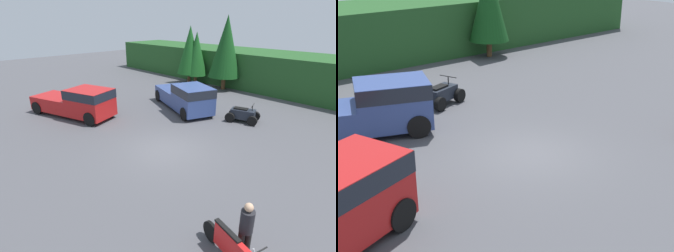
{
  "view_description": "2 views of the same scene",
  "coord_description": "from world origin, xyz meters",
  "views": [
    {
      "loc": [
        8.67,
        -7.94,
        6.13
      ],
      "look_at": [
        -0.54,
        0.7,
        0.95
      ],
      "focal_mm": 28.0,
      "sensor_mm": 36.0,
      "label": 1
    },
    {
      "loc": [
        -9.97,
        -10.54,
        6.84
      ],
      "look_at": [
        -0.54,
        0.7,
        0.95
      ],
      "focal_mm": 50.0,
      "sensor_mm": 36.0,
      "label": 2
    }
  ],
  "objects": [
    {
      "name": "pickup_truck_second",
      "position": [
        -3.51,
        5.23,
        1.05
      ],
      "size": [
        6.26,
        4.03,
        1.99
      ],
      "rotation": [
        0.0,
        0.0,
        -0.36
      ],
      "color": "#334784",
      "rests_on": "ground_plane"
    },
    {
      "name": "tree_right",
      "position": [
        7.72,
        12.18,
        3.27
      ],
      "size": [
        2.44,
        2.44,
        5.55
      ],
      "color": "brown",
      "rests_on": "ground_plane"
    },
    {
      "name": "hillside_backdrop",
      "position": [
        0.0,
        16.0,
        1.62
      ],
      "size": [
        44.0,
        6.0,
        3.25
      ],
      "color": "#235123",
      "rests_on": "ground_plane"
    },
    {
      "name": "ground_plane",
      "position": [
        0.0,
        0.0,
        0.0
      ],
      "size": [
        80.0,
        80.0,
        0.0
      ],
      "primitive_type": "plane",
      "color": "#4C4C51"
    },
    {
      "name": "quad_atv",
      "position": [
        0.45,
        6.33,
        0.46
      ],
      "size": [
        2.29,
        1.78,
        1.17
      ],
      "rotation": [
        0.0,
        0.0,
        0.33
      ],
      "color": "black",
      "rests_on": "ground_plane"
    }
  ]
}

